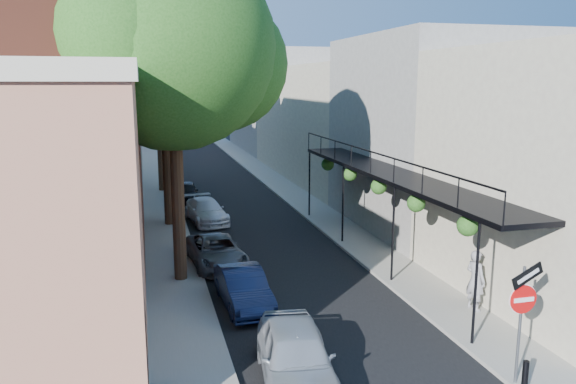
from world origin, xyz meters
TOP-DOWN VIEW (x-y plane):
  - road_surface at (0.00, 30.00)m, footprint 6.00×64.00m
  - sidewalk_left at (-4.00, 30.00)m, footprint 2.00×64.00m
  - sidewalk_right at (4.00, 30.00)m, footprint 2.00×64.00m
  - buildings_left at (-9.30, 28.76)m, footprint 10.10×59.10m
  - buildings_right at (8.99, 29.49)m, footprint 9.80×55.00m
  - sign_post at (3.16, 0.97)m, footprint 0.89×0.17m
  - bollard at (3.00, 0.50)m, footprint 0.14×0.14m
  - oak_near at (-3.37, 10.26)m, footprint 7.48×6.80m
  - oak_mid at (-3.42, 18.23)m, footprint 6.60×6.00m
  - oak_far at (-3.35, 27.27)m, footprint 7.70×7.00m
  - parked_car_a at (-1.70, 2.38)m, footprint 2.17×4.30m
  - parked_car_b at (-2.06, 7.25)m, footprint 1.45×3.68m
  - parked_car_c at (-2.37, 11.40)m, footprint 2.21×4.20m
  - parked_car_d at (-1.97, 18.36)m, footprint 2.13×4.15m
  - parked_car_e at (-2.60, 23.38)m, footprint 1.60×3.60m
  - pedestrian at (4.60, 4.96)m, footprint 0.60×0.77m

SIDE VIEW (x-z plane):
  - road_surface at x=0.00m, z-range 0.00..0.01m
  - sidewalk_left at x=-4.00m, z-range 0.00..0.12m
  - sidewalk_right at x=4.00m, z-range 0.00..0.12m
  - bollard at x=3.00m, z-range 0.12..0.92m
  - parked_car_c at x=-2.37m, z-range 0.00..1.13m
  - parked_car_d at x=-1.97m, z-range 0.00..1.15m
  - parked_car_b at x=-2.06m, z-range 0.00..1.19m
  - parked_car_e at x=-2.60m, z-range 0.00..1.20m
  - parked_car_a at x=-1.70m, z-range 0.00..1.40m
  - pedestrian at x=4.60m, z-range 0.12..1.99m
  - sign_post at x=3.16m, z-range 0.54..3.53m
  - buildings_right at x=8.99m, z-range -0.58..9.42m
  - buildings_left at x=-9.30m, z-range -1.06..10.94m
  - oak_mid at x=-3.42m, z-range 1.96..12.16m
  - oak_near at x=-3.37m, z-range 2.17..13.59m
  - oak_far at x=-3.35m, z-range 2.31..14.21m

